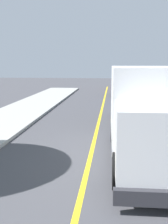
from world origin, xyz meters
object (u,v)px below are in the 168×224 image
(box_truck, at_px, (147,109))
(parked_car_near, at_px, (128,108))
(parked_car_mid, at_px, (129,94))
(parked_car_far, at_px, (122,88))

(box_truck, distance_m, parked_car_near, 6.42)
(parked_car_mid, bearing_deg, parked_car_near, -93.29)
(parked_car_near, bearing_deg, parked_car_far, 89.82)
(parked_car_near, bearing_deg, box_truck, -87.52)
(parked_car_near, height_order, parked_car_mid, same)
(parked_car_near, height_order, parked_car_far, same)
(parked_car_mid, distance_m, parked_car_far, 6.05)
(box_truck, distance_m, parked_car_mid, 13.35)
(parked_car_mid, relative_size, parked_car_far, 1.00)
(box_truck, height_order, parked_car_near, box_truck)
(parked_car_near, distance_m, parked_car_far, 13.01)
(box_truck, height_order, parked_car_far, box_truck)
(parked_car_far, bearing_deg, parked_car_near, -90.18)
(parked_car_mid, xyz_separation_m, parked_car_far, (-0.36, 6.04, 0.00))
(parked_car_near, distance_m, parked_car_mid, 6.99)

